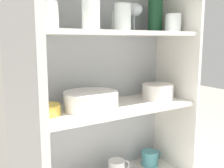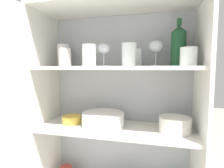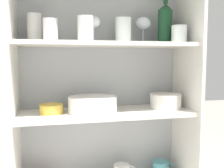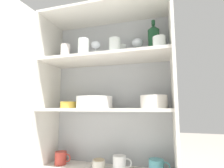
{
  "view_description": "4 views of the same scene",
  "coord_description": "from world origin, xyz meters",
  "px_view_note": "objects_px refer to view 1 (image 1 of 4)",
  "views": [
    {
      "loc": [
        -0.61,
        -0.9,
        0.97
      ],
      "look_at": [
        0.04,
        0.15,
        0.76
      ],
      "focal_mm": 42.0,
      "sensor_mm": 36.0,
      "label": 1
    },
    {
      "loc": [
        0.22,
        -0.83,
        1.0
      ],
      "look_at": [
        -0.03,
        0.18,
        0.91
      ],
      "focal_mm": 28.0,
      "sensor_mm": 36.0,
      "label": 2
    },
    {
      "loc": [
        -0.28,
        -1.17,
        0.93
      ],
      "look_at": [
        0.02,
        0.13,
        0.8
      ],
      "focal_mm": 42.0,
      "sensor_mm": 36.0,
      "label": 3
    },
    {
      "loc": [
        0.39,
        -0.99,
        0.66
      ],
      "look_at": [
        0.04,
        0.19,
        0.83
      ],
      "focal_mm": 28.0,
      "sensor_mm": 36.0,
      "label": 4
    }
  ],
  "objects_px": {
    "mixing_bowl_large": "(158,91)",
    "serving_bowl_small": "(47,109)",
    "plate_stack_white": "(91,100)",
    "wine_bottle": "(155,11)"
  },
  "relations": [
    {
      "from": "mixing_bowl_large",
      "to": "serving_bowl_small",
      "type": "xyz_separation_m",
      "value": [
        -0.62,
        0.0,
        -0.02
      ]
    },
    {
      "from": "plate_stack_white",
      "to": "serving_bowl_small",
      "type": "relative_size",
      "value": 2.15
    },
    {
      "from": "wine_bottle",
      "to": "serving_bowl_small",
      "type": "height_order",
      "value": "wine_bottle"
    },
    {
      "from": "plate_stack_white",
      "to": "mixing_bowl_large",
      "type": "xyz_separation_m",
      "value": [
        0.41,
        -0.0,
        0.0
      ]
    },
    {
      "from": "wine_bottle",
      "to": "mixing_bowl_large",
      "type": "xyz_separation_m",
      "value": [
        -0.01,
        -0.05,
        -0.43
      ]
    },
    {
      "from": "serving_bowl_small",
      "to": "mixing_bowl_large",
      "type": "bearing_deg",
      "value": -0.46
    },
    {
      "from": "plate_stack_white",
      "to": "serving_bowl_small",
      "type": "distance_m",
      "value": 0.21
    },
    {
      "from": "wine_bottle",
      "to": "serving_bowl_small",
      "type": "relative_size",
      "value": 2.18
    },
    {
      "from": "wine_bottle",
      "to": "mixing_bowl_large",
      "type": "distance_m",
      "value": 0.43
    },
    {
      "from": "wine_bottle",
      "to": "serving_bowl_small",
      "type": "distance_m",
      "value": 0.77
    }
  ]
}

